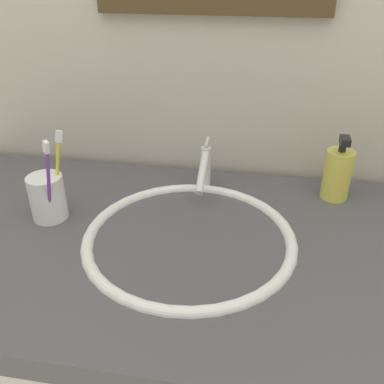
{
  "coord_description": "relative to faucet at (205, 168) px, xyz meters",
  "views": [
    {
      "loc": [
        0.13,
        -0.66,
        1.39
      ],
      "look_at": [
        0.01,
        0.04,
        0.99
      ],
      "focal_mm": 39.16,
      "sensor_mm": 36.0,
      "label": 1
    }
  ],
  "objects": [
    {
      "name": "sink_basin",
      "position": [
        -0.0,
        -0.2,
        -0.1
      ],
      "size": [
        0.43,
        0.43,
        0.11
      ],
      "color": "white",
      "rests_on": "vanity_counter"
    },
    {
      "name": "soap_dispenser",
      "position": [
        0.3,
        0.02,
        0.0
      ],
      "size": [
        0.06,
        0.06,
        0.15
      ],
      "color": "#DBCC4C",
      "rests_on": "vanity_counter"
    },
    {
      "name": "toothbrush_yellow",
      "position": [
        -0.28,
        -0.16,
        0.05
      ],
      "size": [
        0.04,
        0.03,
        0.19
      ],
      "color": "yellow",
      "rests_on": "toothbrush_cup"
    },
    {
      "name": "faucet",
      "position": [
        0.0,
        0.0,
        0.0
      ],
      "size": [
        0.02,
        0.15,
        0.11
      ],
      "color": "silver",
      "rests_on": "sink_basin"
    },
    {
      "name": "vanity_counter",
      "position": [
        -0.01,
        -0.21,
        -0.5
      ],
      "size": [
        1.29,
        0.63,
        0.9
      ],
      "color": "silver",
      "rests_on": "ground"
    },
    {
      "name": "tiled_wall_back",
      "position": [
        -0.01,
        0.14,
        0.24
      ],
      "size": [
        2.49,
        0.04,
        2.4
      ],
      "primitive_type": "cube",
      "color": "beige",
      "rests_on": "ground"
    },
    {
      "name": "toothbrush_cup",
      "position": [
        -0.31,
        -0.18,
        -0.01
      ],
      "size": [
        0.07,
        0.07,
        0.1
      ],
      "primitive_type": "cylinder",
      "color": "white",
      "rests_on": "vanity_counter"
    },
    {
      "name": "toothbrush_purple",
      "position": [
        -0.28,
        -0.22,
        0.06
      ],
      "size": [
        0.06,
        0.04,
        0.2
      ],
      "color": "purple",
      "rests_on": "toothbrush_cup"
    }
  ]
}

